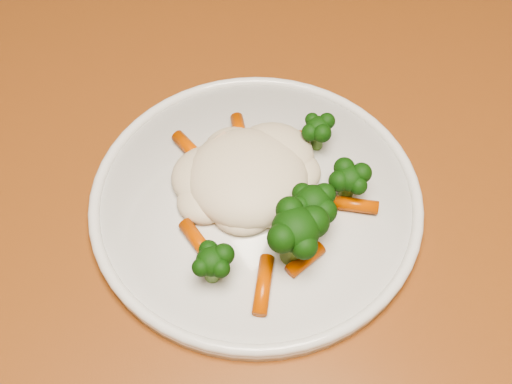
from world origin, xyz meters
TOP-DOWN VIEW (x-y plane):
  - dining_table at (0.20, 0.07)m, footprint 1.29×1.09m
  - plate at (0.28, 0.06)m, footprint 0.29×0.29m
  - meal at (0.28, 0.05)m, footprint 0.19×0.20m

SIDE VIEW (x-z plane):
  - dining_table at x=0.20m, z-range 0.26..1.01m
  - plate at x=0.28m, z-range 0.75..0.76m
  - meal at x=0.28m, z-range 0.76..0.81m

